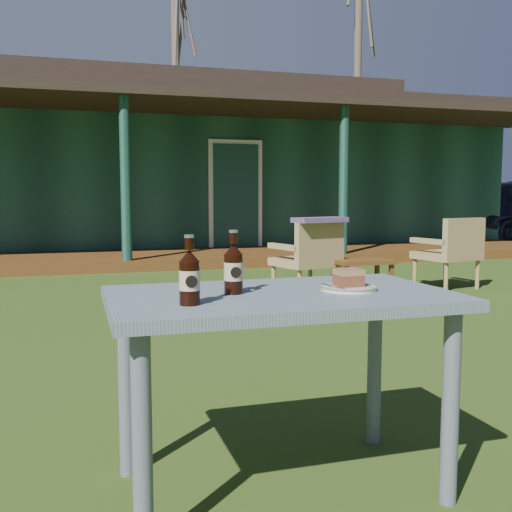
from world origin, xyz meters
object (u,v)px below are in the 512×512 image
object	(u,v)px
cafe_table	(281,321)
plate	(349,288)
armchair_right	(452,249)
side_table	(362,265)
armchair_left	(310,255)
cola_bottle_near	(233,268)
cake_slice	(348,277)
cola_bottle_far	(189,277)

from	to	relation	value
cafe_table	plate	distance (m)	0.28
armchair_right	side_table	world-z (taller)	armchair_right
armchair_left	side_table	size ratio (longest dim) A/B	1.31
cola_bottle_near	cafe_table	bearing A→B (deg)	-8.63
cake_slice	side_table	distance (m)	4.06
armchair_left	plate	bearing A→B (deg)	-110.12
cake_slice	armchair_right	distance (m)	4.95
cafe_table	cola_bottle_far	distance (m)	0.42
cafe_table	cake_slice	size ratio (longest dim) A/B	13.04
cake_slice	side_table	xyz separation A→B (m)	(1.89, 3.58, -0.42)
cola_bottle_near	armchair_right	size ratio (longest dim) A/B	0.28
cafe_table	cola_bottle_near	world-z (taller)	cola_bottle_near
plate	cake_slice	world-z (taller)	cake_slice
cake_slice	cola_bottle_near	distance (m)	0.42
cake_slice	side_table	size ratio (longest dim) A/B	0.15
cafe_table	cola_bottle_near	bearing A→B (deg)	171.37
cake_slice	armchair_left	world-z (taller)	cake_slice
cafe_table	cola_bottle_far	size ratio (longest dim) A/B	5.44
plate	armchair_right	size ratio (longest dim) A/B	0.25
cola_bottle_near	side_table	bearing A→B (deg)	56.89
cake_slice	cola_bottle_near	world-z (taller)	cola_bottle_near
plate	side_table	bearing A→B (deg)	62.20
cake_slice	cafe_table	bearing A→B (deg)	177.39
cafe_table	plate	bearing A→B (deg)	-3.54
armchair_right	side_table	xyz separation A→B (m)	(-1.24, -0.25, -0.11)
cola_bottle_near	cola_bottle_far	distance (m)	0.25
cafe_table	armchair_left	size ratio (longest dim) A/B	1.52
cafe_table	armchair_right	bearing A→B (deg)	48.40
cake_slice	plate	bearing A→B (deg)	-102.72
cafe_table	cola_bottle_far	world-z (taller)	cola_bottle_far
cola_bottle_far	side_table	xyz separation A→B (m)	(2.49, 3.70, -0.47)
cafe_table	plate	xyz separation A→B (m)	(0.25, -0.02, 0.11)
plate	side_table	size ratio (longest dim) A/B	0.34
plate	armchair_right	xyz separation A→B (m)	(3.13, 3.83, -0.27)
armchair_left	cola_bottle_near	bearing A→B (deg)	-115.80
cafe_table	cola_bottle_near	distance (m)	0.25
cafe_table	armchair_right	world-z (taller)	armchair_right
cola_bottle_near	side_table	distance (m)	4.25
plate	cafe_table	bearing A→B (deg)	176.46
cola_bottle_near	armchair_left	size ratio (longest dim) A/B	0.28
cola_bottle_far	armchair_left	world-z (taller)	cola_bottle_far
armchair_left	armchair_right	size ratio (longest dim) A/B	0.98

